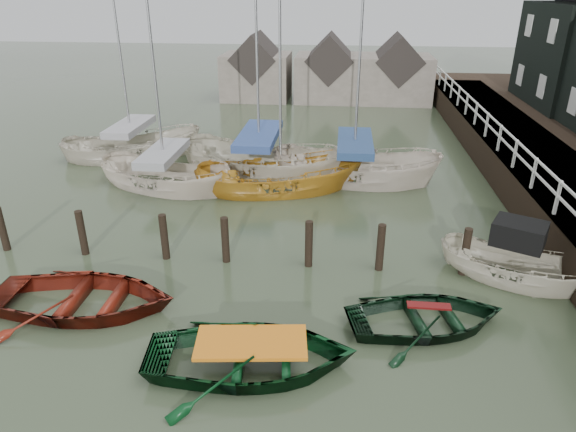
# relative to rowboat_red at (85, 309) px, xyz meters

# --- Properties ---
(ground) EXTENTS (120.00, 120.00, 0.00)m
(ground) POSITION_rel_rowboat_red_xyz_m (4.18, -0.26, 0.00)
(ground) COLOR #2E3C26
(ground) RESTS_ON ground
(pier) EXTENTS (3.04, 32.00, 2.70)m
(pier) POSITION_rel_rowboat_red_xyz_m (13.66, 9.74, 0.71)
(pier) COLOR black
(pier) RESTS_ON ground
(mooring_pilings) EXTENTS (13.72, 0.22, 1.80)m
(mooring_pilings) POSITION_rel_rowboat_red_xyz_m (3.07, 2.74, 0.50)
(mooring_pilings) COLOR black
(mooring_pilings) RESTS_ON ground
(far_sheds) EXTENTS (14.00, 4.08, 4.39)m
(far_sheds) POSITION_rel_rowboat_red_xyz_m (5.02, 25.74, 1.86)
(far_sheds) COLOR #665B51
(far_sheds) RESTS_ON ground
(rowboat_red) EXTENTS (4.64, 3.37, 0.94)m
(rowboat_red) POSITION_rel_rowboat_red_xyz_m (0.00, 0.00, 0.00)
(rowboat_red) COLOR #60180D
(rowboat_red) RESTS_ON ground
(rowboat_green) EXTENTS (4.75, 3.64, 0.91)m
(rowboat_green) POSITION_rel_rowboat_red_xyz_m (4.50, -1.67, 0.00)
(rowboat_green) COLOR black
(rowboat_green) RESTS_ON ground
(rowboat_dkgreen) EXTENTS (4.29, 3.49, 0.78)m
(rowboat_dkgreen) POSITION_rel_rowboat_red_xyz_m (8.36, 0.18, 0.00)
(rowboat_dkgreen) COLOR black
(rowboat_dkgreen) RESTS_ON ground
(motorboat) EXTENTS (4.35, 3.21, 2.44)m
(motorboat) POSITION_rel_rowboat_red_xyz_m (10.98, 2.54, 0.10)
(motorboat) COLOR beige
(motorboat) RESTS_ON ground
(sailboat_a) EXTENTS (6.43, 4.13, 10.23)m
(sailboat_a) POSITION_rel_rowboat_red_xyz_m (-0.66, 8.32, 0.06)
(sailboat_a) COLOR beige
(sailboat_a) RESTS_ON ground
(sailboat_b) EXTENTS (7.98, 5.20, 11.78)m
(sailboat_b) POSITION_rel_rowboat_red_xyz_m (2.81, 10.13, 0.06)
(sailboat_b) COLOR beige
(sailboat_b) RESTS_ON ground
(sailboat_c) EXTENTS (7.03, 3.97, 10.35)m
(sailboat_c) POSITION_rel_rowboat_red_xyz_m (3.89, 8.61, 0.01)
(sailboat_c) COLOR #BB8223
(sailboat_c) RESTS_ON ground
(sailboat_d) EXTENTS (7.22, 3.69, 11.48)m
(sailboat_d) POSITION_rel_rowboat_red_xyz_m (6.72, 9.92, 0.06)
(sailboat_d) COLOR beige
(sailboat_d) RESTS_ON ground
(sailboat_e) EXTENTS (6.70, 4.37, 9.97)m
(sailboat_e) POSITION_rel_rowboat_red_xyz_m (-3.42, 11.92, 0.06)
(sailboat_e) COLOR beige
(sailboat_e) RESTS_ON ground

